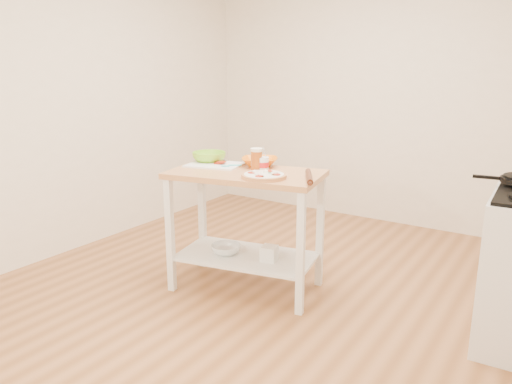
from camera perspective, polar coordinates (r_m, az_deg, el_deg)
The scene contains 13 objects.
room_shell at distance 3.35m, azimuth 1.33°, elevation 9.31°, with size 4.04×4.54×2.74m.
prep_island at distance 3.64m, azimuth -1.17°, elevation -1.58°, with size 1.18×0.79×0.90m.
pizza at distance 3.38m, azimuth 0.91°, elevation 1.91°, with size 0.31×0.31×0.05m.
cutting_board at distance 3.81m, azimuth -4.74°, elevation 3.17°, with size 0.46×0.38×0.04m.
spatula at distance 3.71m, azimuth -2.95°, elevation 3.03°, with size 0.12×0.13×0.01m.
knife at distance 4.02m, azimuth -5.14°, elevation 3.89°, with size 0.27×0.04×0.01m.
orange_bowl at distance 3.76m, azimuth 0.42°, elevation 3.47°, with size 0.27×0.27×0.07m, color orange.
green_bowl at distance 3.92m, azimuth -5.38°, elevation 3.98°, with size 0.26×0.26×0.08m, color #7FC427.
beer_pint at distance 3.55m, azimuth 0.06°, elevation 3.68°, with size 0.08×0.08×0.17m.
yogurt_tub at distance 3.56m, azimuth 0.76°, elevation 3.18°, with size 0.09×0.09×0.19m.
rolling_pin at distance 3.34m, azimuth 6.09°, elevation 1.73°, with size 0.04×0.04×0.34m, color #502312.
shelf_glass_bowl at distance 3.79m, azimuth -3.45°, elevation -6.55°, with size 0.22×0.22×0.07m, color silver.
shelf_bin at distance 3.65m, azimuth 1.51°, elevation -7.02°, with size 0.11×0.11×0.11m, color white.
Camera 1 is at (1.76, -2.83, 1.65)m, focal length 35.00 mm.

